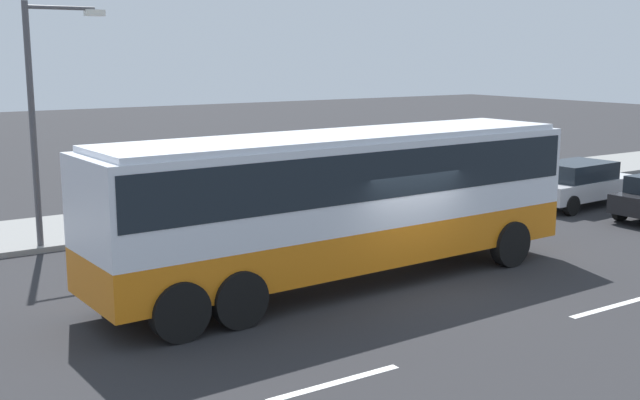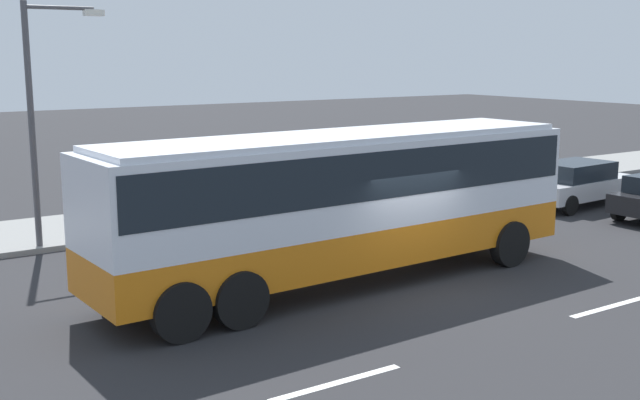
{
  "view_description": "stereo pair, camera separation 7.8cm",
  "coord_description": "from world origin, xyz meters",
  "px_view_note": "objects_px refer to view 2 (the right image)",
  "views": [
    {
      "loc": [
        -10.68,
        -12.67,
        5.01
      ],
      "look_at": [
        -1.42,
        1.38,
        1.87
      ],
      "focal_mm": 44.1,
      "sensor_mm": 36.0,
      "label": 1
    },
    {
      "loc": [
        -10.75,
        -12.63,
        5.01
      ],
      "look_at": [
        -1.42,
        1.38,
        1.87
      ],
      "focal_mm": 44.1,
      "sensor_mm": 36.0,
      "label": 2
    }
  ],
  "objects_px": {
    "car_silver_hatch": "(577,182)",
    "street_lamp": "(40,104)",
    "pedestrian_at_crossing": "(344,165)",
    "coach_bus": "(344,191)",
    "pedestrian_near_curb": "(321,167)"
  },
  "relations": [
    {
      "from": "pedestrian_at_crossing",
      "to": "street_lamp",
      "type": "distance_m",
      "value": 11.36
    },
    {
      "from": "car_silver_hatch",
      "to": "pedestrian_near_curb",
      "type": "relative_size",
      "value": 2.72
    },
    {
      "from": "pedestrian_near_curb",
      "to": "street_lamp",
      "type": "distance_m",
      "value": 10.42
    },
    {
      "from": "pedestrian_near_curb",
      "to": "pedestrian_at_crossing",
      "type": "distance_m",
      "value": 0.99
    },
    {
      "from": "pedestrian_at_crossing",
      "to": "street_lamp",
      "type": "height_order",
      "value": "street_lamp"
    },
    {
      "from": "car_silver_hatch",
      "to": "pedestrian_at_crossing",
      "type": "relative_size",
      "value": 2.75
    },
    {
      "from": "car_silver_hatch",
      "to": "coach_bus",
      "type": "bearing_deg",
      "value": -169.1
    },
    {
      "from": "car_silver_hatch",
      "to": "pedestrian_near_curb",
      "type": "bearing_deg",
      "value": 134.68
    },
    {
      "from": "car_silver_hatch",
      "to": "pedestrian_near_curb",
      "type": "distance_m",
      "value": 8.63
    },
    {
      "from": "pedestrian_near_curb",
      "to": "street_lamp",
      "type": "height_order",
      "value": "street_lamp"
    },
    {
      "from": "coach_bus",
      "to": "pedestrian_near_curb",
      "type": "xyz_separation_m",
      "value": [
        5.26,
        8.8,
        -0.93
      ]
    },
    {
      "from": "coach_bus",
      "to": "street_lamp",
      "type": "distance_m",
      "value": 8.29
    },
    {
      "from": "coach_bus",
      "to": "car_silver_hatch",
      "type": "bearing_deg",
      "value": 12.58
    },
    {
      "from": "car_silver_hatch",
      "to": "street_lamp",
      "type": "bearing_deg",
      "value": 163.7
    },
    {
      "from": "coach_bus",
      "to": "pedestrian_at_crossing",
      "type": "bearing_deg",
      "value": 52.51
    }
  ]
}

